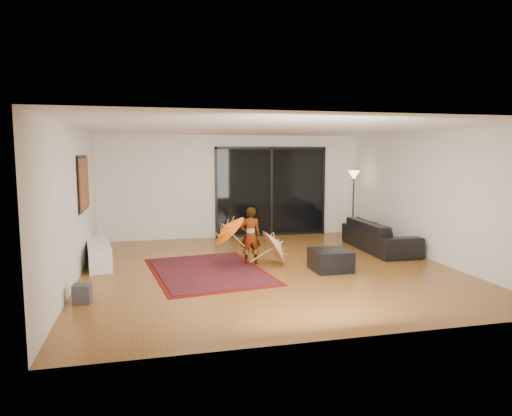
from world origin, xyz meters
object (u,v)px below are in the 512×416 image
object	(u,v)px
ottoman	(331,260)
child	(250,236)
sofa	(379,235)
media_console	(98,253)

from	to	relation	value
ottoman	child	bearing A→B (deg)	148.04
sofa	child	distance (m)	3.29
sofa	child	xyz separation A→B (m)	(-3.21, -0.64, 0.24)
sofa	ottoman	bearing A→B (deg)	130.96
media_console	child	world-z (taller)	child
media_console	ottoman	size ratio (longest dim) A/B	2.36
media_console	ottoman	world-z (taller)	media_console
child	sofa	bearing A→B (deg)	-167.84
ottoman	child	size ratio (longest dim) A/B	0.60
sofa	ottoman	world-z (taller)	sofa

